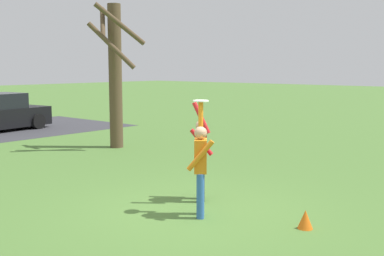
{
  "coord_description": "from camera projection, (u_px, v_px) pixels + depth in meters",
  "views": [
    {
      "loc": [
        -6.64,
        -5.69,
        2.71
      ],
      "look_at": [
        0.23,
        0.16,
        1.54
      ],
      "focal_mm": 44.34,
      "sensor_mm": 36.0,
      "label": 1
    }
  ],
  "objects": [
    {
      "name": "bare_tree_tall",
      "position": [
        115.0,
        72.0,
        15.65
      ],
      "size": [
        1.52,
        1.74,
        4.75
      ],
      "color": "brown",
      "rests_on": "ground_plane"
    },
    {
      "name": "person_defender",
      "position": [
        201.0,
        153.0,
        9.53
      ],
      "size": [
        0.65,
        0.64,
        2.05
      ],
      "rotation": [
        0.0,
        0.0,
        3.81
      ],
      "color": "black",
      "rests_on": "ground_plane"
    },
    {
      "name": "frisbee_disc",
      "position": [
        201.0,
        101.0,
        8.59
      ],
      "size": [
        0.29,
        0.29,
        0.02
      ],
      "primitive_type": "cylinder",
      "color": "white",
      "rests_on": "person_catcher"
    },
    {
      "name": "person_catcher",
      "position": [
        201.0,
        163.0,
        8.51
      ],
      "size": [
        0.57,
        0.55,
        2.08
      ],
      "rotation": [
        0.0,
        0.0,
        0.67
      ],
      "color": "#3366B7",
      "rests_on": "ground_plane"
    },
    {
      "name": "ground_plane",
      "position": [
        190.0,
        210.0,
        9.02
      ],
      "size": [
        120.0,
        120.0,
        0.0
      ],
      "primitive_type": "plane",
      "color": "#4C7533"
    },
    {
      "name": "field_cone_orange",
      "position": [
        305.0,
        219.0,
        7.96
      ],
      "size": [
        0.26,
        0.26,
        0.32
      ],
      "primitive_type": "cone",
      "color": "orange",
      "rests_on": "ground_plane"
    }
  ]
}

